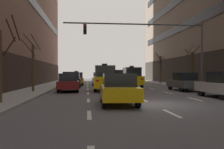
# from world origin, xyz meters

# --- Properties ---
(ground_plane) EXTENTS (120.00, 120.00, 0.00)m
(ground_plane) POSITION_xyz_m (0.00, 0.00, 0.00)
(ground_plane) COLOR #515156
(lane_stripe_l1_s3) EXTENTS (0.16, 2.00, 0.01)m
(lane_stripe_l1_s3) POSITION_xyz_m (-3.23, -3.00, 0.00)
(lane_stripe_l1_s3) COLOR silver
(lane_stripe_l1_s3) RESTS_ON ground
(lane_stripe_l1_s4) EXTENTS (0.16, 2.00, 0.01)m
(lane_stripe_l1_s4) POSITION_xyz_m (-3.23, 2.00, 0.00)
(lane_stripe_l1_s4) COLOR silver
(lane_stripe_l1_s4) RESTS_ON ground
(lane_stripe_l1_s5) EXTENTS (0.16, 2.00, 0.01)m
(lane_stripe_l1_s5) POSITION_xyz_m (-3.23, 7.00, 0.00)
(lane_stripe_l1_s5) COLOR silver
(lane_stripe_l1_s5) RESTS_ON ground
(lane_stripe_l1_s6) EXTENTS (0.16, 2.00, 0.01)m
(lane_stripe_l1_s6) POSITION_xyz_m (-3.23, 12.00, 0.00)
(lane_stripe_l1_s6) COLOR silver
(lane_stripe_l1_s6) RESTS_ON ground
(lane_stripe_l1_s7) EXTENTS (0.16, 2.00, 0.01)m
(lane_stripe_l1_s7) POSITION_xyz_m (-3.23, 17.00, 0.00)
(lane_stripe_l1_s7) COLOR silver
(lane_stripe_l1_s7) RESTS_ON ground
(lane_stripe_l1_s8) EXTENTS (0.16, 2.00, 0.01)m
(lane_stripe_l1_s8) POSITION_xyz_m (-3.23, 22.00, 0.00)
(lane_stripe_l1_s8) COLOR silver
(lane_stripe_l1_s8) RESTS_ON ground
(lane_stripe_l1_s9) EXTENTS (0.16, 2.00, 0.01)m
(lane_stripe_l1_s9) POSITION_xyz_m (-3.23, 27.00, 0.00)
(lane_stripe_l1_s9) COLOR silver
(lane_stripe_l1_s9) RESTS_ON ground
(lane_stripe_l1_s10) EXTENTS (0.16, 2.00, 0.01)m
(lane_stripe_l1_s10) POSITION_xyz_m (-3.23, 32.00, 0.00)
(lane_stripe_l1_s10) COLOR silver
(lane_stripe_l1_s10) RESTS_ON ground
(lane_stripe_l2_s3) EXTENTS (0.16, 2.00, 0.01)m
(lane_stripe_l2_s3) POSITION_xyz_m (0.00, -3.00, 0.00)
(lane_stripe_l2_s3) COLOR silver
(lane_stripe_l2_s3) RESTS_ON ground
(lane_stripe_l2_s4) EXTENTS (0.16, 2.00, 0.01)m
(lane_stripe_l2_s4) POSITION_xyz_m (0.00, 2.00, 0.00)
(lane_stripe_l2_s4) COLOR silver
(lane_stripe_l2_s4) RESTS_ON ground
(lane_stripe_l2_s5) EXTENTS (0.16, 2.00, 0.01)m
(lane_stripe_l2_s5) POSITION_xyz_m (0.00, 7.00, 0.00)
(lane_stripe_l2_s5) COLOR silver
(lane_stripe_l2_s5) RESTS_ON ground
(lane_stripe_l2_s6) EXTENTS (0.16, 2.00, 0.01)m
(lane_stripe_l2_s6) POSITION_xyz_m (0.00, 12.00, 0.00)
(lane_stripe_l2_s6) COLOR silver
(lane_stripe_l2_s6) RESTS_ON ground
(lane_stripe_l2_s7) EXTENTS (0.16, 2.00, 0.01)m
(lane_stripe_l2_s7) POSITION_xyz_m (0.00, 17.00, 0.00)
(lane_stripe_l2_s7) COLOR silver
(lane_stripe_l2_s7) RESTS_ON ground
(lane_stripe_l2_s8) EXTENTS (0.16, 2.00, 0.01)m
(lane_stripe_l2_s8) POSITION_xyz_m (0.00, 22.00, 0.00)
(lane_stripe_l2_s8) COLOR silver
(lane_stripe_l2_s8) RESTS_ON ground
(lane_stripe_l2_s9) EXTENTS (0.16, 2.00, 0.01)m
(lane_stripe_l2_s9) POSITION_xyz_m (0.00, 27.00, 0.00)
(lane_stripe_l2_s9) COLOR silver
(lane_stripe_l2_s9) RESTS_ON ground
(lane_stripe_l2_s10) EXTENTS (0.16, 2.00, 0.01)m
(lane_stripe_l2_s10) POSITION_xyz_m (0.00, 32.00, 0.00)
(lane_stripe_l2_s10) COLOR silver
(lane_stripe_l2_s10) RESTS_ON ground
(lane_stripe_l3_s4) EXTENTS (0.16, 2.00, 0.01)m
(lane_stripe_l3_s4) POSITION_xyz_m (3.23, 2.00, 0.00)
(lane_stripe_l3_s4) COLOR silver
(lane_stripe_l3_s4) RESTS_ON ground
(lane_stripe_l3_s5) EXTENTS (0.16, 2.00, 0.01)m
(lane_stripe_l3_s5) POSITION_xyz_m (3.23, 7.00, 0.00)
(lane_stripe_l3_s5) COLOR silver
(lane_stripe_l3_s5) RESTS_ON ground
(lane_stripe_l3_s6) EXTENTS (0.16, 2.00, 0.01)m
(lane_stripe_l3_s6) POSITION_xyz_m (3.23, 12.00, 0.00)
(lane_stripe_l3_s6) COLOR silver
(lane_stripe_l3_s6) RESTS_ON ground
(lane_stripe_l3_s7) EXTENTS (0.16, 2.00, 0.01)m
(lane_stripe_l3_s7) POSITION_xyz_m (3.23, 17.00, 0.00)
(lane_stripe_l3_s7) COLOR silver
(lane_stripe_l3_s7) RESTS_ON ground
(lane_stripe_l3_s8) EXTENTS (0.16, 2.00, 0.01)m
(lane_stripe_l3_s8) POSITION_xyz_m (3.23, 22.00, 0.00)
(lane_stripe_l3_s8) COLOR silver
(lane_stripe_l3_s8) RESTS_ON ground
(lane_stripe_l3_s9) EXTENTS (0.16, 2.00, 0.01)m
(lane_stripe_l3_s9) POSITION_xyz_m (3.23, 27.00, 0.00)
(lane_stripe_l3_s9) COLOR silver
(lane_stripe_l3_s9) RESTS_ON ground
(lane_stripe_l3_s10) EXTENTS (0.16, 2.00, 0.01)m
(lane_stripe_l3_s10) POSITION_xyz_m (3.23, 32.00, 0.00)
(lane_stripe_l3_s10) COLOR silver
(lane_stripe_l3_s10) RESTS_ON ground
(car_driving_0) EXTENTS (1.95, 4.26, 1.57)m
(car_driving_0) POSITION_xyz_m (-4.90, 8.92, 0.77)
(car_driving_0) COLOR black
(car_driving_0) RESTS_ON ground
(taxi_driving_1) EXTENTS (1.87, 4.26, 1.75)m
(taxi_driving_1) POSITION_xyz_m (-1.72, -0.01, 0.78)
(taxi_driving_1) COLOR black
(taxi_driving_1) RESTS_ON ground
(taxi_driving_2) EXTENTS (1.93, 4.59, 2.40)m
(taxi_driving_2) POSITION_xyz_m (1.63, 14.57, 1.10)
(taxi_driving_2) COLOR black
(taxi_driving_2) RESTS_ON ground
(car_driving_3) EXTENTS (1.99, 4.65, 1.74)m
(car_driving_3) POSITION_xyz_m (-4.98, 14.74, 0.86)
(car_driving_3) COLOR black
(car_driving_3) RESTS_ON ground
(taxi_driving_4) EXTENTS (2.03, 4.58, 1.88)m
(taxi_driving_4) POSITION_xyz_m (-4.73, 20.18, 0.84)
(taxi_driving_4) COLOR black
(taxi_driving_4) RESTS_ON ground
(taxi_driving_5) EXTENTS (2.06, 4.69, 2.44)m
(taxi_driving_5) POSITION_xyz_m (-1.75, 9.47, 1.12)
(taxi_driving_5) COLOR black
(taxi_driving_5) RESTS_ON ground
(car_driving_6) EXTENTS (1.97, 4.56, 1.70)m
(car_driving_6) POSITION_xyz_m (-1.67, 19.89, 0.84)
(car_driving_6) COLOR black
(car_driving_6) RESTS_ON ground
(car_parked_2) EXTENTS (1.88, 4.50, 1.69)m
(car_parked_2) POSITION_xyz_m (5.41, 2.53, 0.83)
(car_parked_2) COLOR black
(car_parked_2) RESTS_ON ground
(car_parked_3) EXTENTS (1.91, 4.38, 1.63)m
(car_parked_3) POSITION_xyz_m (5.41, 9.00, 0.80)
(car_parked_3) COLOR black
(car_parked_3) RESTS_ON ground
(traffic_signal_0) EXTENTS (12.26, 0.35, 6.01)m
(traffic_signal_0) POSITION_xyz_m (2.78, 8.55, 4.56)
(traffic_signal_0) COLOR #4C4C51
(traffic_signal_0) RESTS_ON sidewalk_right
(street_tree_0) EXTENTS (1.73, 1.73, 4.45)m
(street_tree_0) POSITION_xyz_m (7.63, 12.26, 2.13)
(street_tree_0) COLOR #4C3823
(street_tree_0) RESTS_ON sidewalk_right
(street_tree_1) EXTENTS (1.94, 1.91, 4.51)m
(street_tree_1) POSITION_xyz_m (7.63, 23.50, 2.32)
(street_tree_1) COLOR #4C3823
(street_tree_1) RESTS_ON sidewalk_right
(street_tree_3) EXTENTS (1.50, 0.95, 4.54)m
(street_tree_3) POSITION_xyz_m (-7.65, 7.87, 2.26)
(street_tree_3) COLOR #4C3823
(street_tree_3) RESTS_ON sidewalk_left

